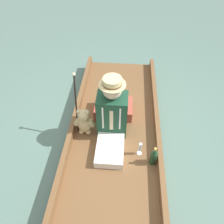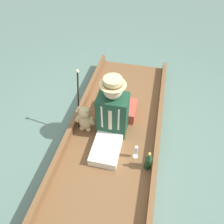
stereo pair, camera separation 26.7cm
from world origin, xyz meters
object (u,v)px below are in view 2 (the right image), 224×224
Objects in this scene: seated_person at (112,116)px; walking_cane at (78,96)px; champagne_bottle at (148,161)px; teddy_bear at (85,119)px; wine_glass at (136,151)px.

seated_person is 1.06× the size of walking_cane.
champagne_bottle is at bearing 151.76° from walking_cane.
teddy_bear is (0.36, -0.01, -0.14)m from seated_person.
champagne_bottle is (-0.15, 0.12, 0.01)m from wine_glass.
seated_person reaches higher than champagne_bottle.
walking_cane is (0.46, -0.12, 0.14)m from seated_person.
walking_cane reaches higher than wine_glass.
wine_glass is at bearing 157.76° from teddy_bear.
wine_glass is (-0.36, 0.29, -0.21)m from seated_person.
teddy_bear is 0.50× the size of walking_cane.
teddy_bear reaches higher than wine_glass.
seated_person reaches higher than wine_glass.
teddy_bear is 2.07× the size of wine_glass.
champagne_bottle reaches higher than wine_glass.
teddy_bear is at bearing -22.24° from wine_glass.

